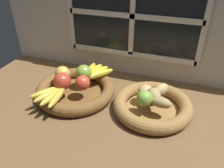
{
  "coord_description": "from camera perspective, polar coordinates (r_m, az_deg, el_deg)",
  "views": [
    {
      "loc": [
        24.94,
        -73.25,
        59.39
      ],
      "look_at": [
        -0.84,
        1.12,
        9.44
      ],
      "focal_mm": 35.63,
      "sensor_mm": 36.0,
      "label": 1
    }
  ],
  "objects": [
    {
      "name": "back_wall",
      "position": [
        1.11,
        5.48,
        15.7
      ],
      "size": [
        140.0,
        4.6,
        55.0
      ],
      "color": "silver",
      "rests_on": "ground_plane"
    },
    {
      "name": "potato_large",
      "position": [
        0.91,
        10.63,
        -2.73
      ],
      "size": [
        8.41,
        8.76,
        5.11
      ],
      "primitive_type": "ellipsoid",
      "rotation": [
        0.0,
        0.0,
        5.39
      ],
      "color": "tan",
      "rests_on": "fruit_bowl_right"
    },
    {
      "name": "potato_small",
      "position": [
        0.88,
        12.46,
        -4.65
      ],
      "size": [
        8.68,
        5.35,
        4.2
      ],
      "primitive_type": "ellipsoid",
      "rotation": [
        0.0,
        0.0,
        3.03
      ],
      "color": "#A38451",
      "rests_on": "fruit_bowl_right"
    },
    {
      "name": "apple_red_right",
      "position": [
        0.96,
        -7.56,
        0.3
      ],
      "size": [
        6.54,
        6.54,
        6.54
      ],
      "primitive_type": "sphere",
      "color": "#CC422D",
      "rests_on": "fruit_bowl_left"
    },
    {
      "name": "banana_bunch_back",
      "position": [
        1.07,
        -4.53,
        3.02
      ],
      "size": [
        13.93,
        16.96,
        3.32
      ],
      "color": "gold",
      "rests_on": "fruit_bowl_left"
    },
    {
      "name": "ground_plane",
      "position": [
        0.98,
        0.25,
        -5.8
      ],
      "size": [
        140.0,
        90.0,
        3.0
      ],
      "primitive_type": "cube",
      "color": "brown"
    },
    {
      "name": "apple_red_front",
      "position": [
        0.98,
        -12.64,
        0.68
      ],
      "size": [
        7.63,
        7.63,
        7.63
      ],
      "primitive_type": "sphere",
      "color": "#B73828",
      "rests_on": "fruit_bowl_left"
    },
    {
      "name": "apple_green_back",
      "position": [
        1.03,
        -7.25,
        2.93
      ],
      "size": [
        7.29,
        7.29,
        7.29
      ],
      "primitive_type": "sphere",
      "color": "#7AA338",
      "rests_on": "fruit_bowl_left"
    },
    {
      "name": "potato_back",
      "position": [
        0.95,
        12.45,
        -1.38
      ],
      "size": [
        8.01,
        9.13,
        5.04
      ],
      "primitive_type": "ellipsoid",
      "rotation": [
        0.0,
        0.0,
        4.19
      ],
      "color": "tan",
      "rests_on": "fruit_bowl_right"
    },
    {
      "name": "fruit_bowl_left",
      "position": [
        1.03,
        -9.32,
        -1.51
      ],
      "size": [
        36.07,
        36.07,
        5.44
      ],
      "color": "brown",
      "rests_on": "ground_plane"
    },
    {
      "name": "potato_oblong",
      "position": [
        0.94,
        8.54,
        -1.51
      ],
      "size": [
        7.68,
        8.11,
        4.09
      ],
      "primitive_type": "ellipsoid",
      "rotation": [
        0.0,
        0.0,
        4.34
      ],
      "color": "tan",
      "rests_on": "fruit_bowl_right"
    },
    {
      "name": "chili_pepper",
      "position": [
        0.89,
        11.68,
        -4.76
      ],
      "size": [
        10.5,
        7.29,
        2.0
      ],
      "primitive_type": "cone",
      "rotation": [
        0.0,
        1.57,
        -0.53
      ],
      "color": "red",
      "rests_on": "fruit_bowl_right"
    },
    {
      "name": "fruit_bowl_right",
      "position": [
        0.94,
        10.3,
        -5.45
      ],
      "size": [
        32.72,
        32.72,
        5.44
      ],
      "color": "olive",
      "rests_on": "ground_plane"
    },
    {
      "name": "apple_golden_left",
      "position": [
        1.04,
        -12.58,
        2.63
      ],
      "size": [
        7.01,
        7.01,
        7.01
      ],
      "primitive_type": "sphere",
      "color": "gold",
      "rests_on": "fruit_bowl_left"
    },
    {
      "name": "banana_bunch_front",
      "position": [
        0.95,
        -15.0,
        -2.49
      ],
      "size": [
        13.68,
        16.84,
        2.9
      ],
      "color": "gold",
      "rests_on": "fruit_bowl_left"
    },
    {
      "name": "lime_near",
      "position": [
        0.87,
        8.32,
        -3.61
      ],
      "size": [
        6.32,
        6.32,
        6.32
      ],
      "primitive_type": "sphere",
      "color": "#7AAD3D",
      "rests_on": "fruit_bowl_right"
    }
  ]
}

